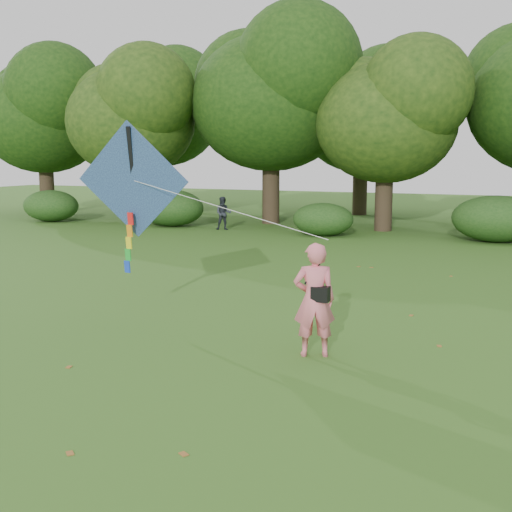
% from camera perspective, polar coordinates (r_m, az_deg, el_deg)
% --- Properties ---
extents(ground, '(100.00, 100.00, 0.00)m').
position_cam_1_polar(ground, '(10.91, -0.86, -9.55)').
color(ground, '#265114').
rests_on(ground, ground).
extents(man_kite_flyer, '(0.86, 0.73, 1.99)m').
position_cam_1_polar(man_kite_flyer, '(11.12, 5.21, -3.90)').
color(man_kite_flyer, '#EA6E7D').
rests_on(man_kite_flyer, ground).
extents(bystander_left, '(0.92, 0.82, 1.55)m').
position_cam_1_polar(bystander_left, '(29.97, -2.91, 3.81)').
color(bystander_left, '#272B34').
rests_on(bystander_left, ground).
extents(crossbody_bag, '(0.43, 0.20, 0.75)m').
position_cam_1_polar(crossbody_bag, '(11.02, 5.74, -3.32)').
color(crossbody_bag, black).
rests_on(crossbody_bag, ground).
extents(flying_kite, '(5.81, 1.46, 3.20)m').
position_cam_1_polar(flying_kite, '(13.69, -10.87, 6.44)').
color(flying_kite, '#2646A7').
rests_on(flying_kite, ground).
extents(tree_line, '(54.70, 15.30, 9.48)m').
position_cam_1_polar(tree_line, '(32.49, 19.10, 12.26)').
color(tree_line, '#3A2D1E').
rests_on(tree_line, ground).
extents(shrub_band, '(39.15, 3.22, 1.88)m').
position_cam_1_polar(shrub_band, '(27.61, 12.81, 3.32)').
color(shrub_band, '#264919').
rests_on(shrub_band, ground).
extents(fallen_leaves, '(8.04, 13.98, 0.01)m').
position_cam_1_polar(fallen_leaves, '(13.35, 3.49, -6.07)').
color(fallen_leaves, brown).
rests_on(fallen_leaves, ground).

